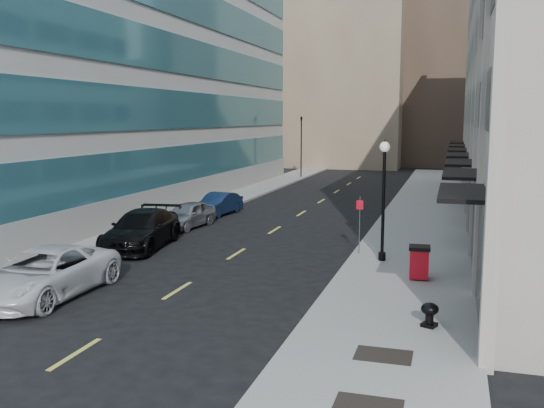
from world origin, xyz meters
The scene contains 20 objects.
ground centered at (0.00, 0.00, 0.00)m, with size 160.00×160.00×0.00m, color black.
sidewalk_right centered at (7.50, 20.00, 0.07)m, with size 5.00×80.00×0.15m, color gray.
sidewalk_left centered at (-6.50, 20.00, 0.07)m, with size 3.00×80.00×0.15m, color gray.
building_left centered at (-15.95, 27.00, 9.99)m, with size 16.14×46.00×20.00m.
skyline_tan_near centered at (-4.00, 68.00, 14.00)m, with size 14.00×18.00×28.00m, color #948261.
skyline_brown centered at (8.00, 72.00, 17.00)m, with size 12.00×16.00×34.00m, color brown.
skyline_tan_far centered at (-14.00, 78.00, 11.00)m, with size 12.00×14.00×22.00m, color #948261.
skyline_stone centered at (18.00, 66.00, 10.00)m, with size 10.00×14.00×20.00m, color #B7AE9B.
grate_mid centered at (7.60, 1.00, 0.15)m, with size 1.40×1.00×0.01m, color black.
grate_far centered at (7.60, 3.80, 0.15)m, with size 1.40×1.00×0.01m, color black.
road_centerline centered at (0.00, 17.00, 0.01)m, with size 0.15×68.20×0.01m.
traffic_signal centered at (-5.50, 48.00, 5.72)m, with size 0.66×0.66×6.98m.
car_white_van centered at (-3.90, 6.00, 0.82)m, with size 2.72×5.90×1.64m, color silver.
car_black_pickup centered at (-4.66, 14.00, 0.86)m, with size 2.40×5.89×1.71m, color black.
car_silver_sedan centered at (-4.80, 19.40, 0.72)m, with size 1.69×4.20×1.43m, color gray.
car_blue_sedan centered at (-4.80, 23.92, 0.68)m, with size 1.44×4.14×1.36m, color #112241.
trash_bin centered at (8.02, 11.43, 0.81)m, with size 0.79×0.87×1.23m.
lamppost centered at (6.40, 13.99, 3.08)m, with size 0.42×0.42×5.00m.
sign_post centered at (5.30, 14.99, 1.75)m, with size 0.29×0.07×2.50m.
urn_planter centered at (8.60, 6.28, 0.57)m, with size 0.50×0.50×0.69m.
Camera 1 is at (9.06, -10.70, 5.98)m, focal length 40.00 mm.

